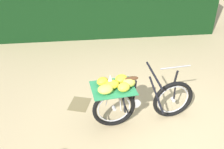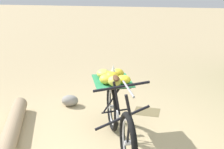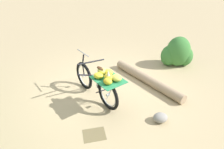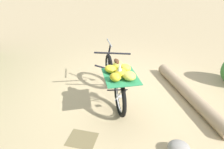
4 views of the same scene
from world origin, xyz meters
TOP-DOWN VIEW (x-y plane):
  - bicycle at (-0.15, -0.39)m, footprint 1.02×1.74m
  - fallen_log at (1.26, 0.09)m, footprint 1.21×2.23m
  - path_stone at (0.98, -1.39)m, footprint 0.31×0.26m
  - leaf_litter_patch at (-0.44, -1.46)m, footprint 0.44×0.36m

SIDE VIEW (x-z plane):
  - leaf_litter_patch at x=-0.44m, z-range 0.00..0.01m
  - path_stone at x=0.98m, z-range 0.00..0.19m
  - fallen_log at x=1.26m, z-range 0.00..0.24m
  - bicycle at x=-0.15m, z-range 0.01..1.05m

